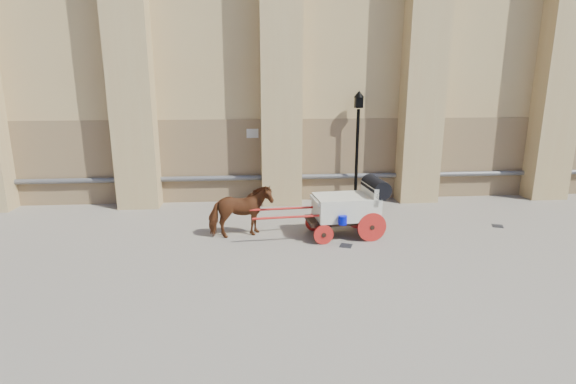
{
  "coord_description": "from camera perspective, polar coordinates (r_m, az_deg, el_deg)",
  "views": [
    {
      "loc": [
        -2.06,
        -12.12,
        4.43
      ],
      "look_at": [
        -1.05,
        0.04,
        1.32
      ],
      "focal_mm": 28.0,
      "sensor_mm": 36.0,
      "label": 1
    }
  ],
  "objects": [
    {
      "name": "horse",
      "position": [
        12.79,
        -6.05,
        -2.51
      ],
      "size": [
        1.9,
        1.19,
        1.49
      ],
      "primitive_type": "imported",
      "rotation": [
        0.0,
        0.0,
        1.8
      ],
      "color": "#633113",
      "rests_on": "ground"
    },
    {
      "name": "drain_grate_near",
      "position": [
        12.36,
        7.37,
        -6.77
      ],
      "size": [
        0.42,
        0.42,
        0.01
      ],
      "primitive_type": "cube",
      "rotation": [
        0.0,
        0.0,
        -0.4
      ],
      "color": "black",
      "rests_on": "ground"
    },
    {
      "name": "carriage",
      "position": [
        12.89,
        7.9,
        -1.69
      ],
      "size": [
        3.9,
        1.46,
        1.68
      ],
      "rotation": [
        0.0,
        0.0,
        0.09
      ],
      "color": "black",
      "rests_on": "ground"
    },
    {
      "name": "drain_grate_far",
      "position": [
        15.26,
        25.07,
        -3.93
      ],
      "size": [
        0.42,
        0.42,
        0.01
      ],
      "primitive_type": "cube",
      "rotation": [
        0.0,
        0.0,
        -0.4
      ],
      "color": "black",
      "rests_on": "ground"
    },
    {
      "name": "ground",
      "position": [
        13.06,
        4.64,
        -5.55
      ],
      "size": [
        90.0,
        90.0,
        0.0
      ],
      "primitive_type": "plane",
      "color": "#6D655A",
      "rests_on": "ground"
    },
    {
      "name": "street_lamp",
      "position": [
        16.29,
        8.78,
        6.06
      ],
      "size": [
        0.37,
        0.37,
        3.99
      ],
      "color": "black",
      "rests_on": "ground"
    }
  ]
}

